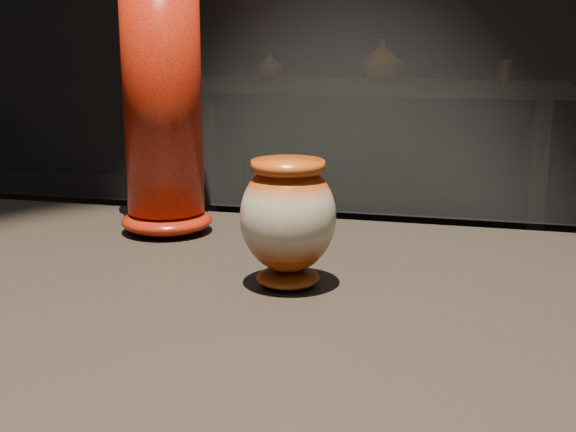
% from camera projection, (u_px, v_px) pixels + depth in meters
% --- Properties ---
extents(main_vase, '(0.15, 0.15, 0.15)m').
position_uv_depth(main_vase, '(288.00, 218.00, 0.95)').
color(main_vase, maroon).
rests_on(main_vase, display_plinth).
extents(tall_vase, '(0.15, 0.15, 0.43)m').
position_uv_depth(tall_vase, '(162.00, 93.00, 1.16)').
color(tall_vase, red).
rests_on(tall_vase, display_plinth).
extents(back_shelf, '(2.00, 0.60, 0.90)m').
position_uv_depth(back_shelf, '(373.00, 131.00, 4.29)').
color(back_shelf, black).
rests_on(back_shelf, ground).
extents(back_vase_left, '(0.18, 0.18, 0.15)m').
position_uv_depth(back_vase_left, '(270.00, 65.00, 4.40)').
color(back_vase_left, brown).
rests_on(back_vase_left, back_shelf).
extents(back_vase_mid, '(0.29, 0.29, 0.22)m').
position_uv_depth(back_vase_mid, '(381.00, 61.00, 4.20)').
color(back_vase_mid, maroon).
rests_on(back_vase_mid, back_shelf).
extents(back_vase_right, '(0.06, 0.06, 0.12)m').
position_uv_depth(back_vase_right, '(504.00, 72.00, 4.06)').
color(back_vase_right, brown).
rests_on(back_vase_right, back_shelf).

